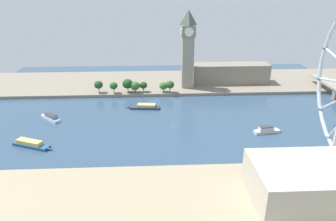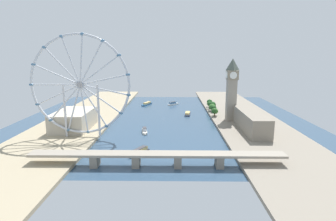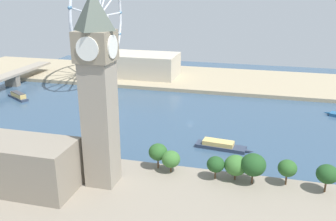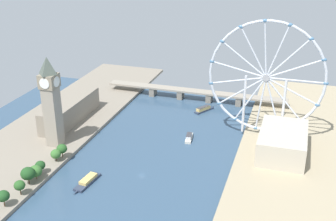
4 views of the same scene
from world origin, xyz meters
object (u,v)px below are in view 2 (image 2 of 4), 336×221
object	(u,v)px
tour_boat_3	(147,104)
tour_boat_1	(188,114)
parliament_block	(251,121)
river_bridge	(157,156)
tour_boat_0	(145,131)
tour_boat_4	(140,151)
tour_boat_2	(173,104)
ferris_wheel	(80,85)
clock_tower	(232,89)
riverside_hall	(74,120)

from	to	relation	value
tour_boat_3	tour_boat_1	bearing A→B (deg)	62.66
parliament_block	river_bridge	world-z (taller)	parliament_block
tour_boat_0	tour_boat_4	bearing A→B (deg)	-6.49
tour_boat_1	tour_boat_2	distance (m)	83.77
tour_boat_1	tour_boat_2	size ratio (longest dim) A/B	1.52
parliament_block	tour_boat_1	size ratio (longest dim) A/B	2.62
tour_boat_0	ferris_wheel	bearing A→B (deg)	-75.76
clock_tower	river_bridge	world-z (taller)	clock_tower
parliament_block	tour_boat_2	world-z (taller)	parliament_block
tour_boat_2	tour_boat_0	bearing A→B (deg)	-146.88
tour_boat_2	tour_boat_3	bearing A→B (deg)	134.39
clock_tower	river_bridge	bearing A→B (deg)	58.85
tour_boat_4	clock_tower	bearing A→B (deg)	168.58
ferris_wheel	river_bridge	distance (m)	120.71
clock_tower	parliament_block	bearing A→B (deg)	104.51
tour_boat_0	tour_boat_4	xyz separation A→B (m)	(-2.12, 69.50, 0.10)
parliament_block	tour_boat_3	distance (m)	223.99
parliament_block	tour_boat_1	world-z (taller)	parliament_block
clock_tower	river_bridge	xyz separation A→B (m)	(90.55, 149.84, -36.89)
riverside_hall	tour_boat_4	size ratio (longest dim) A/B	2.37
tour_boat_1	tour_boat_4	distance (m)	174.82
river_bridge	tour_boat_1	world-z (taller)	river_bridge
riverside_hall	tour_boat_1	xyz separation A→B (m)	(-140.39, -89.76, -11.69)
clock_tower	tour_boat_0	size ratio (longest dim) A/B	3.43
tour_boat_2	tour_boat_3	distance (m)	47.59
parliament_block	tour_boat_2	distance (m)	198.79
river_bridge	tour_boat_4	distance (m)	34.30
ferris_wheel	tour_boat_1	size ratio (longest dim) A/B	3.31
river_bridge	clock_tower	bearing A→B (deg)	-121.15
riverside_hall	tour_boat_1	world-z (taller)	riverside_hall
tour_boat_1	tour_boat_2	xyz separation A→B (m)	(21.56, -80.95, 0.67)
tour_boat_0	tour_boat_4	world-z (taller)	tour_boat_0
tour_boat_1	riverside_hall	bearing A→B (deg)	128.95
riverside_hall	tour_boat_4	xyz separation A→B (m)	(-86.88, 76.67, -11.18)
parliament_block	ferris_wheel	bearing A→B (deg)	8.20
riverside_hall	tour_boat_2	distance (m)	208.28
riverside_hall	parliament_block	bearing A→B (deg)	178.21
clock_tower	tour_boat_2	distance (m)	153.65
tour_boat_0	tour_boat_1	xyz separation A→B (m)	(-55.64, -96.93, -0.41)
clock_tower	parliament_block	distance (m)	61.40
tour_boat_2	clock_tower	bearing A→B (deg)	-104.93
ferris_wheel	riverside_hall	xyz separation A→B (m)	(21.32, -33.42, -44.83)
river_bridge	parliament_block	bearing A→B (deg)	-136.36
tour_boat_2	riverside_hall	bearing A→B (deg)	-170.88
clock_tower	river_bridge	distance (m)	178.92
tour_boat_1	tour_boat_2	bearing A→B (deg)	21.28
river_bridge	ferris_wheel	bearing A→B (deg)	-40.89
ferris_wheel	riverside_hall	distance (m)	59.84
tour_boat_1	tour_boat_2	world-z (taller)	tour_boat_2
parliament_block	riverside_hall	xyz separation A→B (m)	(208.21, -6.50, -0.32)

